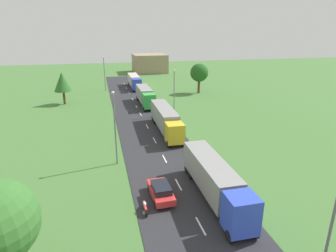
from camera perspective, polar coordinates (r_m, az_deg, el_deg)
road at (r=36.71m, az=-0.75°, el=-6.54°), size 10.00×140.00×0.06m
lane_marking_centre at (r=33.37m, az=0.74°, el=-9.20°), size 0.16×120.56×0.01m
truck_lead at (r=27.97m, az=9.34°, el=-10.50°), size 2.59×12.88×3.58m
truck_second at (r=45.62m, az=-0.49°, el=1.49°), size 2.72×14.31×3.73m
truck_third at (r=62.73m, az=-4.60°, el=6.14°), size 2.54×12.18×3.58m
truck_fourth at (r=81.98m, az=-6.76°, el=9.00°), size 2.55×12.82×3.44m
car_second at (r=28.30m, az=-1.45°, el=-12.86°), size 2.01×4.47×1.56m
motorcycle_courier at (r=26.70m, az=-4.63°, el=-15.90°), size 0.28×1.94×0.91m
lamppost_lead at (r=20.82m, az=30.22°, el=-15.37°), size 0.36×0.36×8.80m
lamppost_second at (r=34.15m, az=-10.60°, el=0.20°), size 0.36×0.36×9.09m
lamppost_third at (r=54.36m, az=1.23°, el=7.20°), size 0.36×0.36×8.76m
lamppost_fourth at (r=78.73m, az=-12.62°, el=10.49°), size 0.36×0.36×9.14m
tree_birch at (r=74.72m, az=6.28°, el=10.54°), size 4.64×4.64×7.61m
tree_maple at (r=66.66m, az=-20.41°, el=8.27°), size 3.76×3.76×7.07m
distant_building at (r=113.45m, az=-3.73°, el=12.43°), size 12.33×12.38×6.81m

